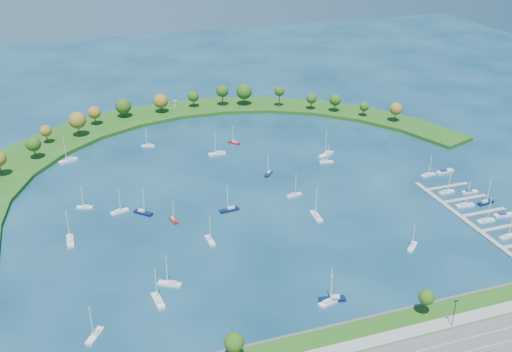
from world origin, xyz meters
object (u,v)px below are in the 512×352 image
object	(u,v)px
moored_boat_1	(170,283)
moored_boat_13	(326,161)
moored_boat_6	(148,145)
docked_boat_4	(486,220)
moored_boat_3	(70,240)
docked_boat_11	(445,171)
moored_boat_9	(234,142)
moored_boat_8	(143,212)
moored_boat_4	(412,246)
moored_boat_19	(210,240)
moored_boat_18	(326,154)
docked_boat_6	(465,205)
moored_boat_21	(294,194)
moored_boat_12	(229,209)
docked_boat_5	(504,215)
moored_boat_7	(269,173)
moored_boat_10	(329,302)
moored_boat_2	(119,211)
moored_boat_17	(217,153)
moored_boat_14	(332,298)
moored_boat_16	(85,206)
dock_system	(485,221)
docked_boat_9	(470,192)
docked_boat_8	(447,191)
docked_boat_10	(428,174)
moored_boat_5	(173,219)
docked_boat_2	(508,236)
harbor_tower	(175,104)
moored_boat_15	(68,160)
moored_boat_20	(95,335)
moored_boat_0	(316,216)
docked_boat_7	(486,202)

from	to	relation	value
moored_boat_1	moored_boat_13	size ratio (longest dim) A/B	1.19
moored_boat_6	docked_boat_4	distance (m)	176.82
moored_boat_1	moored_boat_3	size ratio (longest dim) A/B	0.89
moored_boat_3	moored_boat_6	xyz separation A→B (m)	(45.95, 87.90, -0.10)
docked_boat_11	moored_boat_9	bearing A→B (deg)	134.42
moored_boat_8	moored_boat_4	bearing A→B (deg)	12.29
moored_boat_13	moored_boat_19	distance (m)	93.92
moored_boat_3	moored_boat_9	xyz separation A→B (m)	(91.88, 77.09, -0.11)
moored_boat_18	docked_boat_6	bearing A→B (deg)	86.19
docked_boat_4	moored_boat_21	bearing A→B (deg)	147.44
moored_boat_9	moored_boat_18	world-z (taller)	moored_boat_18
moored_boat_12	docked_boat_5	distance (m)	118.81
moored_boat_7	moored_boat_21	distance (m)	25.70
moored_boat_7	moored_boat_10	size ratio (longest dim) A/B	0.90
moored_boat_7	moored_boat_13	bearing A→B (deg)	134.55
moored_boat_2	docked_boat_4	size ratio (longest dim) A/B	1.03
moored_boat_17	docked_boat_11	distance (m)	116.98
moored_boat_6	moored_boat_10	bearing A→B (deg)	120.93
moored_boat_7	moored_boat_14	size ratio (longest dim) A/B	0.79
moored_boat_16	moored_boat_18	distance (m)	126.94
moored_boat_18	moored_boat_3	bearing A→B (deg)	-10.94
dock_system	docked_boat_11	bearing A→B (deg)	75.02
moored_boat_1	moored_boat_3	bearing A→B (deg)	-20.43
docked_boat_9	docked_boat_8	bearing A→B (deg)	169.58
docked_boat_5	docked_boat_10	world-z (taller)	docked_boat_10
moored_boat_2	moored_boat_5	distance (m)	25.58
docked_boat_2	moored_boat_2	bearing A→B (deg)	147.14
harbor_tower	moored_boat_13	size ratio (longest dim) A/B	0.44
moored_boat_6	moored_boat_17	size ratio (longest dim) A/B	0.77
docked_boat_5	docked_boat_11	distance (m)	45.67
moored_boat_8	moored_boat_15	xyz separation A→B (m)	(-27.95, 67.80, 0.05)
moored_boat_2	docked_boat_6	distance (m)	152.77
docked_boat_6	moored_boat_6	bearing A→B (deg)	143.76
moored_boat_10	moored_boat_17	xyz separation A→B (m)	(-2.41, 134.26, 0.05)
moored_boat_3	docked_boat_8	world-z (taller)	moored_boat_3
moored_boat_16	docked_boat_2	distance (m)	179.46
moored_boat_6	moored_boat_12	xyz separation A→B (m)	(21.57, -83.75, 0.06)
moored_boat_12	moored_boat_15	size ratio (longest dim) A/B	0.90
moored_boat_20	docked_boat_2	size ratio (longest dim) A/B	1.11
moored_boat_0	moored_boat_7	xyz separation A→B (m)	(-4.72, 47.18, -0.10)
moored_boat_3	moored_boat_16	bearing A→B (deg)	-14.96
moored_boat_14	moored_boat_16	distance (m)	121.33
moored_boat_6	moored_boat_5	bearing A→B (deg)	105.92
moored_boat_3	moored_boat_16	world-z (taller)	moored_boat_3
moored_boat_19	moored_boat_20	bearing A→B (deg)	-51.99
moored_boat_7	moored_boat_10	distance (m)	103.63
moored_boat_13	moored_boat_14	distance (m)	114.67
docked_boat_8	moored_boat_9	bearing A→B (deg)	127.05
moored_boat_14	docked_boat_7	world-z (taller)	moored_boat_14
moored_boat_2	moored_boat_16	size ratio (longest dim) A/B	1.11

